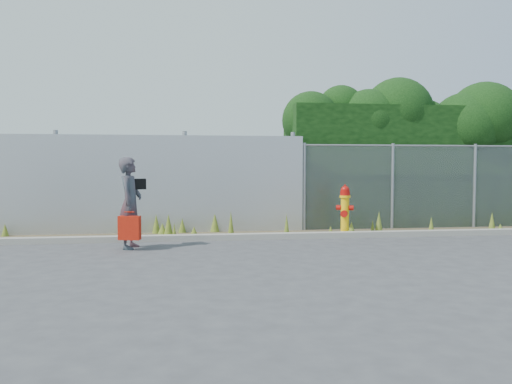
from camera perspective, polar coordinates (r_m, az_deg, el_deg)
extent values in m
plane|color=#3C3C3F|center=(8.62, 3.25, -7.13)|extent=(80.00, 80.00, 0.00)
cube|color=gray|center=(10.36, 1.35, -5.07)|extent=(16.00, 0.22, 0.12)
cube|color=#4A3E2A|center=(10.95, 0.86, -4.92)|extent=(16.00, 1.20, 0.01)
cone|color=#50661E|center=(10.80, -7.10, -4.53)|extent=(0.18, 0.18, 0.21)
cone|color=#50661E|center=(10.99, 8.52, -4.41)|extent=(0.12, 0.12, 0.21)
cone|color=#50661E|center=(11.83, 19.39, -3.63)|extent=(0.14, 0.14, 0.37)
cone|color=#50661E|center=(11.51, 13.87, -3.41)|extent=(0.18, 0.18, 0.50)
cone|color=#50661E|center=(11.01, -10.65, -4.26)|extent=(0.22, 0.22, 0.26)
cone|color=#50661E|center=(10.67, 3.52, -3.85)|extent=(0.13, 0.13, 0.48)
cone|color=#50661E|center=(10.74, -9.33, -4.34)|extent=(0.09, 0.09, 0.30)
cone|color=#50661E|center=(11.48, -11.39, -4.10)|extent=(0.14, 0.14, 0.21)
cone|color=#50661E|center=(12.53, 26.13, -3.78)|extent=(0.17, 0.17, 0.20)
cone|color=#50661E|center=(11.51, 13.18, -3.91)|extent=(0.10, 0.10, 0.29)
cone|color=#50661E|center=(11.91, -26.75, -3.97)|extent=(0.16, 0.16, 0.27)
cone|color=#50661E|center=(11.01, 10.85, -4.18)|extent=(0.20, 0.20, 0.30)
cone|color=#50661E|center=(11.31, -8.42, -3.86)|extent=(0.17, 0.17, 0.34)
cone|color=#50661E|center=(11.00, -2.88, -3.56)|extent=(0.14, 0.14, 0.51)
cone|color=#50661E|center=(11.27, -14.46, -3.81)|extent=(0.24, 0.24, 0.40)
cone|color=#50661E|center=(11.38, -4.73, -3.57)|extent=(0.21, 0.21, 0.43)
cone|color=#50661E|center=(10.90, -9.97, -3.76)|extent=(0.21, 0.21, 0.48)
cone|color=#50661E|center=(11.30, -11.33, -3.64)|extent=(0.19, 0.19, 0.44)
cone|color=#50661E|center=(12.96, 25.36, -3.06)|extent=(0.16, 0.16, 0.42)
cube|color=#ADB0B5|center=(11.45, -15.90, 0.81)|extent=(8.50, 0.08, 2.20)
cylinder|color=gray|center=(11.81, -21.83, 1.02)|extent=(0.10, 0.10, 2.30)
cylinder|color=gray|center=(11.45, -8.12, 1.15)|extent=(0.10, 0.10, 2.30)
cylinder|color=gray|center=(11.70, 4.22, 1.21)|extent=(0.10, 0.10, 2.30)
cube|color=gray|center=(12.76, 19.67, 0.52)|extent=(6.50, 0.03, 2.00)
cylinder|color=gray|center=(12.76, 19.75, 5.00)|extent=(6.50, 0.04, 0.04)
cylinder|color=gray|center=(11.65, 5.54, 0.58)|extent=(0.07, 0.07, 2.05)
cylinder|color=gray|center=(12.32, 15.33, 0.62)|extent=(0.07, 0.07, 2.05)
cylinder|color=gray|center=(13.28, 23.70, 0.63)|extent=(0.07, 0.07, 2.05)
cube|color=black|center=(13.78, 18.90, 2.78)|extent=(7.30, 1.60, 3.00)
sphere|color=black|center=(12.80, 6.27, 8.16)|extent=(1.45, 1.45, 1.45)
sphere|color=black|center=(13.29, 9.67, 9.32)|extent=(1.23, 1.23, 1.23)
sphere|color=black|center=(13.19, 12.73, 7.80)|extent=(1.67, 1.67, 1.67)
sphere|color=black|center=(13.55, 15.88, 8.69)|extent=(1.80, 1.80, 1.80)
sphere|color=black|center=(13.83, 18.69, 7.35)|extent=(1.27, 1.27, 1.27)
sphere|color=black|center=(14.17, 22.77, 6.79)|extent=(1.82, 1.82, 1.82)
sphere|color=black|center=(14.44, 24.58, 7.66)|extent=(1.89, 1.89, 1.89)
sphere|color=black|center=(15.10, 26.64, 5.94)|extent=(1.26, 1.26, 1.26)
cylinder|color=yellow|center=(11.05, 10.10, -4.77)|extent=(0.27, 0.27, 0.06)
cylinder|color=yellow|center=(11.01, 10.12, -2.77)|extent=(0.18, 0.18, 0.83)
cylinder|color=yellow|center=(10.97, 10.14, -0.51)|extent=(0.23, 0.23, 0.05)
cylinder|color=#B20F0A|center=(10.97, 10.14, -0.15)|extent=(0.21, 0.21, 0.10)
sphere|color=#B20F0A|center=(10.96, 10.15, 0.21)|extent=(0.19, 0.19, 0.19)
cylinder|color=#B20F0A|center=(10.96, 10.15, 0.72)|extent=(0.05, 0.05, 0.05)
cylinder|color=#B20F0A|center=(10.95, 9.44, -1.80)|extent=(0.10, 0.11, 0.11)
cylinder|color=#B20F0A|center=(11.03, 10.81, -1.77)|extent=(0.10, 0.11, 0.11)
cylinder|color=#B20F0A|center=(10.87, 10.34, -2.46)|extent=(0.15, 0.12, 0.15)
imported|color=#0F5861|center=(9.41, -14.18, -1.22)|extent=(0.51, 0.67, 1.67)
cube|color=#AC1709|center=(9.21, -14.26, -3.99)|extent=(0.39, 0.14, 0.43)
cylinder|color=#AC1709|center=(9.18, -14.28, -2.22)|extent=(0.18, 0.02, 0.02)
cube|color=black|center=(9.61, -13.30, 0.89)|extent=(0.27, 0.11, 0.20)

